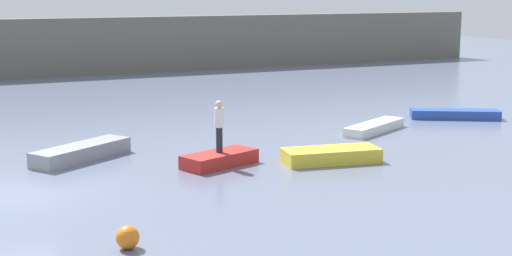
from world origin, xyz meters
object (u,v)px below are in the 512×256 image
at_px(rowboat_white, 374,127).
at_px(person_white_shirt, 219,123).
at_px(rowboat_red, 220,159).
at_px(mooring_buoy, 128,237).
at_px(rowboat_grey, 81,152).
at_px(rowboat_yellow, 331,155).
at_px(rowboat_blue, 455,114).

relative_size(rowboat_white, person_white_shirt, 2.09).
xyz_separation_m(rowboat_red, rowboat_white, (8.11, 2.94, -0.04)).
distance_m(person_white_shirt, mooring_buoy, 8.34).
distance_m(rowboat_white, mooring_buoy, 16.16).
bearing_deg(mooring_buoy, person_white_shirt, 53.61).
bearing_deg(rowboat_grey, rowboat_white, -32.40).
bearing_deg(rowboat_grey, rowboat_yellow, -59.80).
relative_size(rowboat_red, rowboat_blue, 0.67).
height_order(rowboat_blue, mooring_buoy, mooring_buoy).
xyz_separation_m(rowboat_white, mooring_buoy, (-13.01, -9.59, 0.09)).
height_order(rowboat_blue, person_white_shirt, person_white_shirt).
bearing_deg(rowboat_red, person_white_shirt, 0.00).
bearing_deg(rowboat_grey, mooring_buoy, -128.01).
bearing_deg(rowboat_blue, person_white_shirt, -133.51).
bearing_deg(rowboat_blue, rowboat_white, -138.25).
bearing_deg(rowboat_grey, person_white_shirt, -67.72).
height_order(rowboat_red, rowboat_white, rowboat_red).
distance_m(rowboat_red, rowboat_white, 8.63).
xyz_separation_m(rowboat_grey, person_white_shirt, (4.06, -2.82, 1.19)).
xyz_separation_m(rowboat_yellow, rowboat_white, (4.42, 4.04, -0.06)).
relative_size(rowboat_grey, rowboat_red, 1.46).
xyz_separation_m(rowboat_white, rowboat_blue, (5.09, 1.11, 0.02)).
relative_size(rowboat_yellow, mooring_buoy, 6.02).
bearing_deg(rowboat_grey, rowboat_blue, -28.89).
height_order(person_white_shirt, mooring_buoy, person_white_shirt).
xyz_separation_m(rowboat_blue, person_white_shirt, (-13.20, -4.05, 1.24)).
relative_size(rowboat_grey, rowboat_yellow, 1.17).
distance_m(rowboat_grey, person_white_shirt, 5.09).
relative_size(rowboat_red, rowboat_white, 0.72).
height_order(rowboat_grey, mooring_buoy, mooring_buoy).
xyz_separation_m(rowboat_blue, mooring_buoy, (-18.10, -10.70, 0.07)).
xyz_separation_m(rowboat_red, person_white_shirt, (0.00, 0.00, 1.22)).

